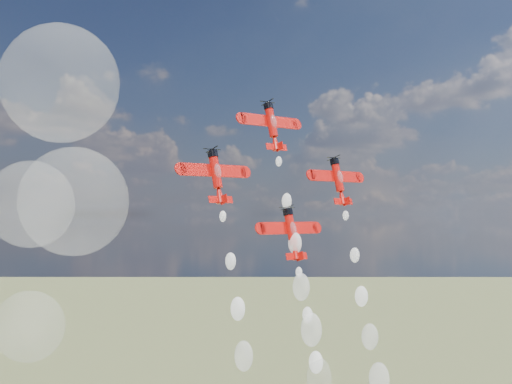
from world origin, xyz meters
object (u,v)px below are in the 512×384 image
at_px(plane_left, 216,175).
at_px(plane_slot, 292,232).
at_px(plane_lead, 272,125).
at_px(plane_right, 338,180).

distance_m(plane_left, plane_slot, 18.13).
bearing_deg(plane_left, plane_slot, -10.52).
xyz_separation_m(plane_left, plane_slot, (14.85, -2.76, -10.02)).
xyz_separation_m(plane_lead, plane_left, (-14.85, -2.76, -10.02)).
height_order(plane_right, plane_slot, plane_right).
bearing_deg(plane_lead, plane_slot, -90.00).
bearing_deg(plane_lead, plane_left, -169.48).
xyz_separation_m(plane_right, plane_slot, (-14.85, -2.76, -10.02)).
height_order(plane_lead, plane_slot, plane_lead).
xyz_separation_m(plane_lead, plane_right, (14.85, -2.76, -10.02)).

